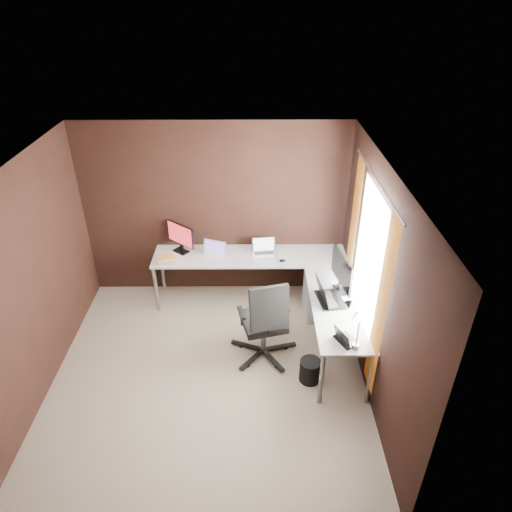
{
  "coord_description": "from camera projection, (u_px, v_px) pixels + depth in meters",
  "views": [
    {
      "loc": [
        0.52,
        -3.85,
        3.98
      ],
      "look_at": [
        0.56,
        0.95,
        1.05
      ],
      "focal_mm": 32.0,
      "sensor_mm": 36.0,
      "label": 1
    }
  ],
  "objects": [
    {
      "name": "book_stack",
      "position": [
        166.0,
        259.0,
        6.11
      ],
      "size": [
        0.25,
        0.22,
        0.07
      ],
      "rotation": [
        0.0,
        0.0,
        0.17
      ],
      "color": "tan",
      "rests_on": "desk"
    },
    {
      "name": "room",
      "position": [
        236.0,
        282.0,
        4.75
      ],
      "size": [
        3.6,
        3.6,
        2.5
      ],
      "color": "tan",
      "rests_on": "ground"
    },
    {
      "name": "laptop_silver",
      "position": [
        264.0,
        251.0,
        6.28
      ],
      "size": [
        0.35,
        0.26,
        0.22
      ],
      "rotation": [
        0.0,
        0.0,
        0.1
      ],
      "color": "silver",
      "rests_on": "desk"
    },
    {
      "name": "desk_lamp",
      "position": [
        352.0,
        319.0,
        4.57
      ],
      "size": [
        0.18,
        0.21,
        0.53
      ],
      "rotation": [
        0.0,
        0.0,
        -0.16
      ],
      "color": "slate",
      "rests_on": "desk"
    },
    {
      "name": "laptop_black_big",
      "position": [
        327.0,
        297.0,
        5.35
      ],
      "size": [
        0.35,
        0.45,
        0.27
      ],
      "rotation": [
        0.0,
        0.0,
        1.73
      ],
      "color": "black",
      "rests_on": "desk"
    },
    {
      "name": "drawer_pedestal",
      "position": [
        320.0,
        295.0,
        6.19
      ],
      "size": [
        0.42,
        0.5,
        0.6
      ],
      "primitive_type": "cube",
      "color": "silver",
      "rests_on": "ground"
    },
    {
      "name": "mouse_corner",
      "position": [
        282.0,
        261.0,
        6.11
      ],
      "size": [
        0.1,
        0.07,
        0.03
      ],
      "primitive_type": "ellipsoid",
      "rotation": [
        0.0,
        0.0,
        -0.14
      ],
      "color": "black",
      "rests_on": "desk"
    },
    {
      "name": "office_chair",
      "position": [
        264.0,
        334.0,
        5.47
      ],
      "size": [
        0.64,
        0.66,
        1.14
      ],
      "rotation": [
        0.0,
        0.0,
        0.25
      ],
      "color": "black",
      "rests_on": "ground"
    },
    {
      "name": "monitor_right",
      "position": [
        342.0,
        271.0,
        5.4
      ],
      "size": [
        0.19,
        0.62,
        0.51
      ],
      "rotation": [
        0.0,
        0.0,
        1.75
      ],
      "color": "black",
      "rests_on": "desk"
    },
    {
      "name": "desk",
      "position": [
        278.0,
        277.0,
        5.9
      ],
      "size": [
        2.65,
        2.25,
        0.73
      ],
      "color": "silver",
      "rests_on": "ground"
    },
    {
      "name": "laptop_black_small",
      "position": [
        345.0,
        339.0,
        4.76
      ],
      "size": [
        0.27,
        0.3,
        0.17
      ],
      "rotation": [
        0.0,
        0.0,
        2.04
      ],
      "color": "black",
      "rests_on": "desk"
    },
    {
      "name": "mouse_left",
      "position": [
        171.0,
        261.0,
        6.11
      ],
      "size": [
        0.08,
        0.06,
        0.03
      ],
      "primitive_type": "ellipsoid",
      "rotation": [
        0.0,
        0.0,
        0.11
      ],
      "color": "black",
      "rests_on": "desk"
    },
    {
      "name": "laptop_white",
      "position": [
        213.0,
        254.0,
        6.2
      ],
      "size": [
        0.38,
        0.33,
        0.22
      ],
      "rotation": [
        0.0,
        0.0,
        -0.37
      ],
      "color": "silver",
      "rests_on": "desk"
    },
    {
      "name": "wastebasket",
      "position": [
        310.0,
        371.0,
        5.22
      ],
      "size": [
        0.28,
        0.28,
        0.28
      ],
      "primitive_type": "cylinder",
      "rotation": [
        0.0,
        0.0,
        0.18
      ],
      "color": "black",
      "rests_on": "ground"
    },
    {
      "name": "monitor_left",
      "position": [
        181.0,
        236.0,
        6.24
      ],
      "size": [
        0.39,
        0.33,
        0.42
      ],
      "rotation": [
        0.0,
        0.0,
        -0.69
      ],
      "color": "black",
      "rests_on": "desk"
    }
  ]
}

